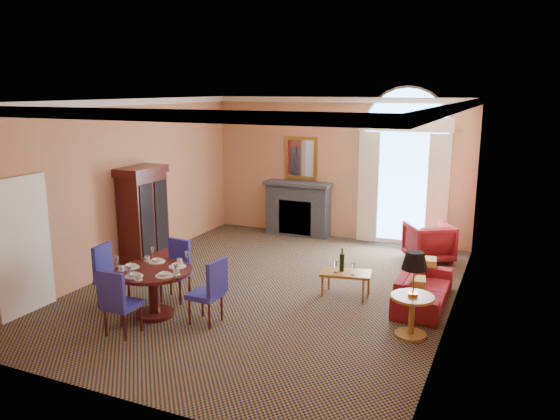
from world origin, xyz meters
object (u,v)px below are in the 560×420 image
at_px(coffee_table, 345,273).
at_px(side_table, 413,284).
at_px(armoire, 144,219).
at_px(dining_table, 153,281).
at_px(sofa, 424,288).
at_px(armchair, 429,242).

xyz_separation_m(coffee_table, side_table, (1.30, -1.07, 0.36)).
distance_m(armoire, side_table, 5.42).
distance_m(coffee_table, side_table, 1.73).
height_order(armoire, dining_table, armoire).
height_order(armoire, side_table, armoire).
bearing_deg(sofa, armoire, 92.40).
distance_m(armoire, armchair, 5.63).
xyz_separation_m(armchair, coffee_table, (-0.95, -2.51, 0.02)).
relative_size(armoire, armchair, 2.29).
height_order(armchair, side_table, side_table).
xyz_separation_m(armoire, side_table, (5.32, -1.00, -0.17)).
distance_m(armchair, coffee_table, 2.68).
relative_size(sofa, coffee_table, 2.02).
bearing_deg(coffee_table, side_table, -50.38).
bearing_deg(sofa, coffee_table, 98.29).
bearing_deg(armoire, coffee_table, 1.01).
relative_size(sofa, armchair, 2.13).
bearing_deg(side_table, dining_table, -166.63).
bearing_deg(coffee_table, dining_table, -151.72).
xyz_separation_m(armchair, side_table, (0.35, -3.58, 0.38)).
xyz_separation_m(dining_table, coffee_table, (2.40, 1.95, -0.15)).
xyz_separation_m(armoire, coffee_table, (4.02, 0.07, -0.53)).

